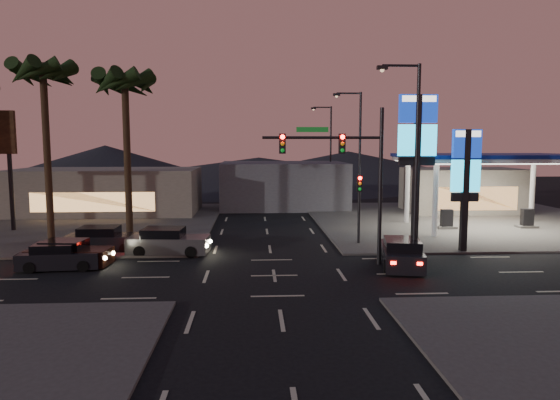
{
  "coord_description": "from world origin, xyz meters",
  "views": [
    {
      "loc": [
        -0.98,
        -22.95,
        6.17
      ],
      "look_at": [
        0.56,
        5.32,
        3.0
      ],
      "focal_mm": 32.0,
      "sensor_mm": 36.0,
      "label": 1
    }
  ],
  "objects": [
    {
      "name": "gas_station",
      "position": [
        16.0,
        12.0,
        5.08
      ],
      "size": [
        12.2,
        8.2,
        5.47
      ],
      "color": "silver",
      "rests_on": "ground"
    },
    {
      "name": "streetlight_mid",
      "position": [
        6.79,
        14.0,
        5.72
      ],
      "size": [
        2.14,
        0.25,
        10.0
      ],
      "color": "black",
      "rests_on": "ground"
    },
    {
      "name": "hill_right",
      "position": [
        15.0,
        60.0,
        2.5
      ],
      "size": [
        50.0,
        50.0,
        5.0
      ],
      "primitive_type": "cone",
      "color": "black",
      "rests_on": "ground"
    },
    {
      "name": "car_lane_a_mid",
      "position": [
        -10.34,
        2.42,
        0.62
      ],
      "size": [
        4.24,
        2.04,
        1.34
      ],
      "color": "black",
      "rests_on": "ground"
    },
    {
      "name": "pedestal_signal",
      "position": [
        5.5,
        6.98,
        2.92
      ],
      "size": [
        0.32,
        0.39,
        4.3
      ],
      "color": "black",
      "rests_on": "ground"
    },
    {
      "name": "ground",
      "position": [
        0.0,
        0.0,
        0.0
      ],
      "size": [
        140.0,
        140.0,
        0.0
      ],
      "primitive_type": "plane",
      "color": "black",
      "rests_on": "ground"
    },
    {
      "name": "building_far_west",
      "position": [
        -14.0,
        22.0,
        2.0
      ],
      "size": [
        16.0,
        8.0,
        4.0
      ],
      "primitive_type": "cube",
      "color": "#726B5B",
      "rests_on": "ground"
    },
    {
      "name": "hill_left",
      "position": [
        -25.0,
        60.0,
        3.0
      ],
      "size": [
        40.0,
        40.0,
        6.0
      ],
      "primitive_type": "cone",
      "color": "black",
      "rests_on": "ground"
    },
    {
      "name": "car_lane_a_front",
      "position": [
        -10.6,
        1.89,
        0.6
      ],
      "size": [
        4.09,
        1.94,
        1.3
      ],
      "color": "black",
      "rests_on": "ground"
    },
    {
      "name": "hill_center",
      "position": [
        0.0,
        60.0,
        2.0
      ],
      "size": [
        60.0,
        60.0,
        4.0
      ],
      "primitive_type": "cone",
      "color": "black",
      "rests_on": "ground"
    },
    {
      "name": "suv_station",
      "position": [
        6.49,
        1.35,
        0.68
      ],
      "size": [
        2.61,
        4.65,
        1.47
      ],
      "color": "black",
      "rests_on": "ground"
    },
    {
      "name": "streetlight_far",
      "position": [
        6.79,
        28.0,
        5.72
      ],
      "size": [
        2.14,
        0.25,
        10.0
      ],
      "color": "black",
      "rests_on": "ground"
    },
    {
      "name": "car_lane_b_mid",
      "position": [
        -9.64,
        5.97,
        0.67
      ],
      "size": [
        4.44,
        1.9,
        1.44
      ],
      "color": "black",
      "rests_on": "ground"
    },
    {
      "name": "pylon_sign_short",
      "position": [
        11.0,
        4.5,
        4.66
      ],
      "size": [
        1.6,
        0.35,
        7.0
      ],
      "color": "black",
      "rests_on": "ground"
    },
    {
      "name": "corner_lot_ne",
      "position": [
        16.0,
        16.0,
        0.06
      ],
      "size": [
        24.0,
        24.0,
        0.12
      ],
      "primitive_type": "cube",
      "color": "#47443F",
      "rests_on": "ground"
    },
    {
      "name": "pylon_sign_tall",
      "position": [
        8.5,
        5.5,
        6.39
      ],
      "size": [
        2.2,
        0.35,
        9.0
      ],
      "color": "black",
      "rests_on": "ground"
    },
    {
      "name": "corner_lot_nw",
      "position": [
        -16.0,
        16.0,
        0.06
      ],
      "size": [
        24.0,
        24.0,
        0.12
      ],
      "primitive_type": "cube",
      "color": "#47443F",
      "rests_on": "ground"
    },
    {
      "name": "convenience_store",
      "position": [
        18.0,
        21.0,
        2.0
      ],
      "size": [
        10.0,
        6.0,
        4.0
      ],
      "primitive_type": "cube",
      "color": "#726B5B",
      "rests_on": "ground"
    },
    {
      "name": "palm_a",
      "position": [
        -9.0,
        9.5,
        9.43
      ],
      "size": [
        4.41,
        4.41,
        10.86
      ],
      "color": "black",
      "rests_on": "ground"
    },
    {
      "name": "car_lane_b_front",
      "position": [
        -5.8,
        4.97,
        0.69
      ],
      "size": [
        4.68,
        2.23,
        1.49
      ],
      "color": "#4C4C4E",
      "rests_on": "ground"
    },
    {
      "name": "building_far_mid",
      "position": [
        2.0,
        26.0,
        2.2
      ],
      "size": [
        12.0,
        9.0,
        4.4
      ],
      "primitive_type": "cube",
      "color": "#4C4C51",
      "rests_on": "ground"
    },
    {
      "name": "palm_b",
      "position": [
        -14.0,
        9.5,
        9.97
      ],
      "size": [
        4.41,
        4.41,
        11.46
      ],
      "color": "black",
      "rests_on": "ground"
    },
    {
      "name": "traffic_signal_mast",
      "position": [
        3.76,
        1.99,
        5.23
      ],
      "size": [
        6.1,
        0.39,
        8.0
      ],
      "color": "black",
      "rests_on": "ground"
    },
    {
      "name": "streetlight_near",
      "position": [
        6.79,
        1.0,
        5.72
      ],
      "size": [
        2.14,
        0.25,
        10.0
      ],
      "color": "black",
      "rests_on": "ground"
    }
  ]
}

